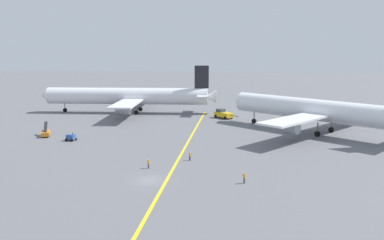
{
  "coord_description": "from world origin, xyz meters",
  "views": [
    {
      "loc": [
        15.91,
        -58.51,
        20.01
      ],
      "look_at": [
        1.7,
        31.8,
        4.0
      ],
      "focal_mm": 37.99,
      "sensor_mm": 36.0,
      "label": 1
    }
  ],
  "objects_px": {
    "gse_gpu_cart_small": "(71,137)",
    "ground_crew_marshaller_foreground": "(244,178)",
    "gse_belt_loader_portside": "(46,133)",
    "airliner_at_gate_left": "(129,96)",
    "ground_crew_ramp_agent_by_cones": "(190,156)",
    "pushback_tug": "(223,114)",
    "ground_crew_wing_walker_right": "(148,163)",
    "airliner_being_pushed": "(315,110)"
  },
  "relations": [
    {
      "from": "airliner_at_gate_left",
      "to": "airliner_being_pushed",
      "type": "relative_size",
      "value": 1.33
    },
    {
      "from": "gse_belt_loader_portside",
      "to": "ground_crew_marshaller_foreground",
      "type": "xyz_separation_m",
      "value": [
        46.59,
        -26.56,
        0.03
      ]
    },
    {
      "from": "airliner_at_gate_left",
      "to": "ground_crew_ramp_agent_by_cones",
      "type": "bearing_deg",
      "value": -61.79
    },
    {
      "from": "airliner_at_gate_left",
      "to": "ground_crew_marshaller_foreground",
      "type": "distance_m",
      "value": 74.63
    },
    {
      "from": "gse_belt_loader_portside",
      "to": "airliner_being_pushed",
      "type": "bearing_deg",
      "value": 12.51
    },
    {
      "from": "gse_belt_loader_portside",
      "to": "ground_crew_marshaller_foreground",
      "type": "height_order",
      "value": "gse_belt_loader_portside"
    },
    {
      "from": "gse_gpu_cart_small",
      "to": "ground_crew_wing_walker_right",
      "type": "xyz_separation_m",
      "value": [
        22.44,
        -17.81,
        0.08
      ]
    },
    {
      "from": "pushback_tug",
      "to": "ground_crew_ramp_agent_by_cones",
      "type": "xyz_separation_m",
      "value": [
        -2.29,
        -46.89,
        -0.4
      ]
    },
    {
      "from": "airliner_at_gate_left",
      "to": "airliner_being_pushed",
      "type": "xyz_separation_m",
      "value": [
        53.96,
        -23.51,
        0.31
      ]
    },
    {
      "from": "ground_crew_marshaller_foreground",
      "to": "pushback_tug",
      "type": "bearing_deg",
      "value": 97.72
    },
    {
      "from": "gse_gpu_cart_small",
      "to": "ground_crew_marshaller_foreground",
      "type": "bearing_deg",
      "value": -30.86
    },
    {
      "from": "ground_crew_marshaller_foreground",
      "to": "ground_crew_wing_walker_right",
      "type": "bearing_deg",
      "value": 161.84
    },
    {
      "from": "pushback_tug",
      "to": "ground_crew_marshaller_foreground",
      "type": "distance_m",
      "value": 58.78
    },
    {
      "from": "airliner_being_pushed",
      "to": "ground_crew_wing_walker_right",
      "type": "xyz_separation_m",
      "value": [
        -31.94,
        -35.01,
        -4.67
      ]
    },
    {
      "from": "pushback_tug",
      "to": "ground_crew_ramp_agent_by_cones",
      "type": "bearing_deg",
      "value": -92.79
    },
    {
      "from": "gse_belt_loader_portside",
      "to": "ground_crew_ramp_agent_by_cones",
      "type": "xyz_separation_m",
      "value": [
        36.41,
        -15.21,
        0.02
      ]
    },
    {
      "from": "gse_belt_loader_portside",
      "to": "gse_gpu_cart_small",
      "type": "bearing_deg",
      "value": -23.5
    },
    {
      "from": "gse_gpu_cart_small",
      "to": "ground_crew_wing_walker_right",
      "type": "distance_m",
      "value": 28.65
    },
    {
      "from": "pushback_tug",
      "to": "ground_crew_ramp_agent_by_cones",
      "type": "height_order",
      "value": "pushback_tug"
    },
    {
      "from": "airliner_being_pushed",
      "to": "ground_crew_marshaller_foreground",
      "type": "relative_size",
      "value": 25.85
    },
    {
      "from": "gse_belt_loader_portside",
      "to": "ground_crew_wing_walker_right",
      "type": "bearing_deg",
      "value": -35.03
    },
    {
      "from": "gse_belt_loader_portside",
      "to": "pushback_tug",
      "type": "bearing_deg",
      "value": 39.31
    },
    {
      "from": "airliner_at_gate_left",
      "to": "pushback_tug",
      "type": "xyz_separation_m",
      "value": [
        30.46,
        -5.63,
        -3.99
      ]
    },
    {
      "from": "airliner_at_gate_left",
      "to": "gse_belt_loader_portside",
      "type": "height_order",
      "value": "airliner_at_gate_left"
    },
    {
      "from": "gse_gpu_cart_small",
      "to": "ground_crew_marshaller_foreground",
      "type": "height_order",
      "value": "gse_gpu_cart_small"
    },
    {
      "from": "gse_belt_loader_portside",
      "to": "gse_gpu_cart_small",
      "type": "distance_m",
      "value": 8.53
    },
    {
      "from": "gse_gpu_cart_small",
      "to": "ground_crew_marshaller_foreground",
      "type": "xyz_separation_m",
      "value": [
        38.77,
        -23.16,
        0.06
      ]
    },
    {
      "from": "pushback_tug",
      "to": "gse_gpu_cart_small",
      "type": "relative_size",
      "value": 3.19
    },
    {
      "from": "pushback_tug",
      "to": "gse_belt_loader_portside",
      "type": "distance_m",
      "value": 50.01
    },
    {
      "from": "airliner_at_gate_left",
      "to": "gse_gpu_cart_small",
      "type": "xyz_separation_m",
      "value": [
        -0.42,
        -40.71,
        -4.44
      ]
    },
    {
      "from": "gse_belt_loader_portside",
      "to": "ground_crew_marshaller_foreground",
      "type": "bearing_deg",
      "value": -29.69
    },
    {
      "from": "airliner_at_gate_left",
      "to": "gse_belt_loader_portside",
      "type": "xyz_separation_m",
      "value": [
        -8.24,
        -37.31,
        -4.41
      ]
    },
    {
      "from": "gse_gpu_cart_small",
      "to": "ground_crew_wing_walker_right",
      "type": "height_order",
      "value": "gse_gpu_cart_small"
    },
    {
      "from": "gse_gpu_cart_small",
      "to": "ground_crew_ramp_agent_by_cones",
      "type": "distance_m",
      "value": 30.94
    },
    {
      "from": "pushback_tug",
      "to": "ground_crew_marshaller_foreground",
      "type": "height_order",
      "value": "pushback_tug"
    },
    {
      "from": "airliner_at_gate_left",
      "to": "pushback_tug",
      "type": "height_order",
      "value": "airliner_at_gate_left"
    },
    {
      "from": "ground_crew_wing_walker_right",
      "to": "gse_gpu_cart_small",
      "type": "bearing_deg",
      "value": 141.57
    },
    {
      "from": "airliner_being_pushed",
      "to": "ground_crew_wing_walker_right",
      "type": "distance_m",
      "value": 47.62
    },
    {
      "from": "gse_gpu_cart_small",
      "to": "ground_crew_marshaller_foreground",
      "type": "relative_size",
      "value": 1.43
    },
    {
      "from": "ground_crew_ramp_agent_by_cones",
      "to": "airliner_at_gate_left",
      "type": "bearing_deg",
      "value": 118.21
    },
    {
      "from": "airliner_at_gate_left",
      "to": "gse_gpu_cart_small",
      "type": "distance_m",
      "value": 40.95
    },
    {
      "from": "pushback_tug",
      "to": "gse_gpu_cart_small",
      "type": "bearing_deg",
      "value": -131.35
    }
  ]
}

